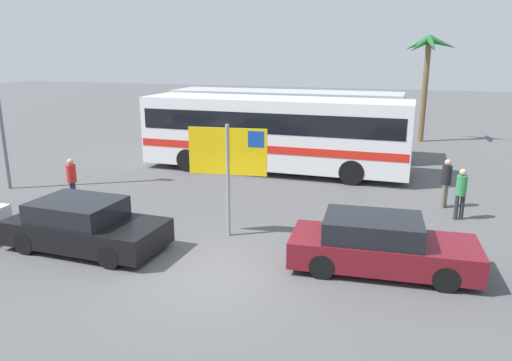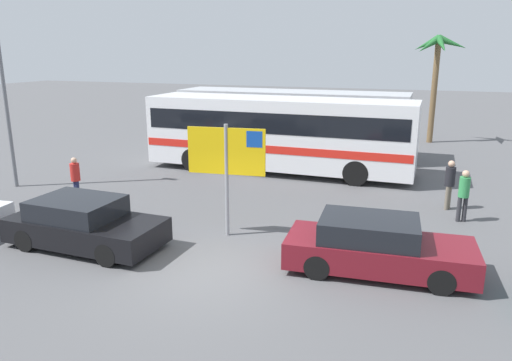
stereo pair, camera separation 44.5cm
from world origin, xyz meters
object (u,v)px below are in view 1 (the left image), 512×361
object	(u,v)px
car_maroon	(380,245)
pedestrian_crossing_lot	(446,179)
pedestrian_near_sign	(461,190)
bus_front_coach	(274,131)
bus_rear_coach	(285,119)
pedestrian_by_bus	(72,178)
ferry_sign	(229,156)
car_black	(84,226)

from	to	relation	value
car_maroon	pedestrian_crossing_lot	bearing A→B (deg)	68.99
car_maroon	pedestrian_near_sign	size ratio (longest dim) A/B	2.75
bus_front_coach	bus_rear_coach	distance (m)	3.78
car_maroon	pedestrian_crossing_lot	distance (m)	5.92
pedestrian_near_sign	pedestrian_by_bus	bearing A→B (deg)	81.35
pedestrian_near_sign	pedestrian_crossing_lot	bearing A→B (deg)	-1.27
pedestrian_near_sign	car_maroon	bearing A→B (deg)	135.66
ferry_sign	pedestrian_by_bus	world-z (taller)	ferry_sign
car_maroon	car_black	distance (m)	7.62
pedestrian_near_sign	bus_front_coach	bearing A→B (deg)	39.99
bus_front_coach	pedestrian_near_sign	world-z (taller)	bus_front_coach
ferry_sign	car_black	world-z (taller)	ferry_sign
bus_rear_coach	car_maroon	size ratio (longest dim) A/B	2.55
car_maroon	ferry_sign	bearing A→B (deg)	162.52
pedestrian_crossing_lot	pedestrian_near_sign	bearing A→B (deg)	129.79
bus_rear_coach	pedestrian_near_sign	xyz separation A→B (m)	(7.81, -8.00, -0.83)
car_black	car_maroon	bearing A→B (deg)	9.58
bus_rear_coach	pedestrian_by_bus	world-z (taller)	bus_rear_coach
bus_rear_coach	car_maroon	bearing A→B (deg)	-65.41
ferry_sign	car_maroon	world-z (taller)	ferry_sign
car_black	pedestrian_near_sign	xyz separation A→B (m)	(9.62, 5.61, 0.32)
pedestrian_crossing_lot	ferry_sign	bearing A→B (deg)	59.82
ferry_sign	pedestrian_near_sign	xyz separation A→B (m)	(6.29, 3.54, -1.37)
car_black	pedestrian_near_sign	size ratio (longest dim) A/B	2.60
bus_front_coach	car_maroon	size ratio (longest dim) A/B	2.55
car_maroon	pedestrian_near_sign	world-z (taller)	pedestrian_near_sign
car_black	pedestrian_near_sign	distance (m)	11.14
ferry_sign	car_maroon	size ratio (longest dim) A/B	0.71
ferry_sign	pedestrian_near_sign	size ratio (longest dim) A/B	1.97
car_black	pedestrian_crossing_lot	bearing A→B (deg)	37.52
car_black	bus_front_coach	bearing A→B (deg)	77.94
pedestrian_by_bus	car_black	bearing A→B (deg)	72.26
car_maroon	bus_front_coach	bearing A→B (deg)	116.27
bus_front_coach	ferry_sign	bearing A→B (deg)	-82.78
ferry_sign	car_black	xyz separation A→B (m)	(-3.33, -2.08, -1.69)
car_maroon	pedestrian_by_bus	bearing A→B (deg)	164.35
pedestrian_by_bus	pedestrian_near_sign	bearing A→B (deg)	130.97
bus_rear_coach	pedestrian_crossing_lot	distance (m)	10.14
car_black	pedestrian_crossing_lot	xyz separation A→B (m)	(9.24, 6.76, 0.34)
bus_front_coach	pedestrian_near_sign	distance (m)	8.47
bus_front_coach	car_black	bearing A→B (deg)	-103.37
pedestrian_by_bus	pedestrian_near_sign	size ratio (longest dim) A/B	0.98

